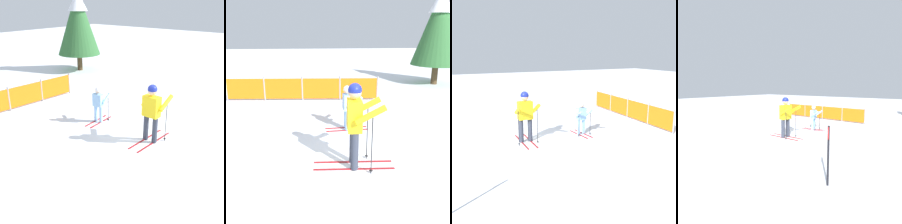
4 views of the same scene
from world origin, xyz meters
TOP-DOWN VIEW (x-y plane):
  - ground_plane at (0.00, 0.00)m, footprint 60.00×60.00m
  - skier_adult at (0.02, -0.21)m, footprint 1.66×0.75m
  - skier_child at (0.10, 1.93)m, footprint 1.19×0.57m
  - safety_fence at (-1.29, 5.20)m, footprint 5.83×0.36m
  - trail_marker at (3.67, -3.17)m, footprint 0.13×0.26m

SIDE VIEW (x-z plane):
  - ground_plane at x=0.00m, z-range 0.00..0.00m
  - safety_fence at x=-1.29m, z-range 0.00..0.93m
  - skier_child at x=0.10m, z-range 0.11..1.36m
  - trail_marker at x=3.67m, z-range 0.17..1.54m
  - skier_adult at x=0.02m, z-range 0.18..1.93m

